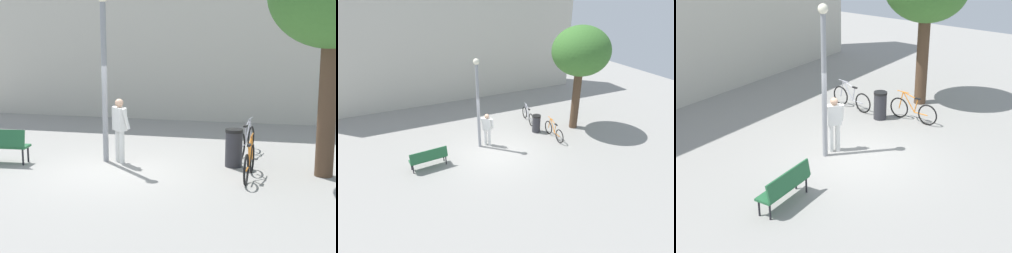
% 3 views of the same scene
% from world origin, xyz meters
% --- Properties ---
extents(ground_plane, '(36.00, 36.00, 0.00)m').
position_xyz_m(ground_plane, '(0.00, 0.00, 0.00)').
color(ground_plane, gray).
extents(building_facade, '(18.45, 2.00, 8.63)m').
position_xyz_m(building_facade, '(0.00, 8.46, 4.32)').
color(building_facade, beige).
rests_on(building_facade, ground_plane).
extents(lamppost, '(0.28, 0.28, 4.35)m').
position_xyz_m(lamppost, '(-0.54, 0.89, 2.49)').
color(lamppost, gray).
rests_on(lamppost, ground_plane).
extents(person_by_lamppost, '(0.59, 0.56, 1.67)m').
position_xyz_m(person_by_lamppost, '(-0.14, 0.86, 0.97)').
color(person_by_lamppost, white).
rests_on(person_by_lamppost, ground_plane).
extents(bicycle_orange, '(0.13, 1.81, 0.97)m').
position_xyz_m(bicycle_orange, '(3.25, 0.12, 0.38)').
color(bicycle_orange, black).
rests_on(bicycle_orange, ground_plane).
extents(bicycle_silver, '(0.33, 1.80, 0.97)m').
position_xyz_m(bicycle_silver, '(3.00, 2.45, 0.38)').
color(bicycle_silver, black).
rests_on(bicycle_silver, ground_plane).
extents(trash_bin, '(0.45, 0.45, 0.96)m').
position_xyz_m(trash_bin, '(2.79, 1.12, 0.48)').
color(trash_bin, '#2D2D33').
rests_on(trash_bin, ground_plane).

